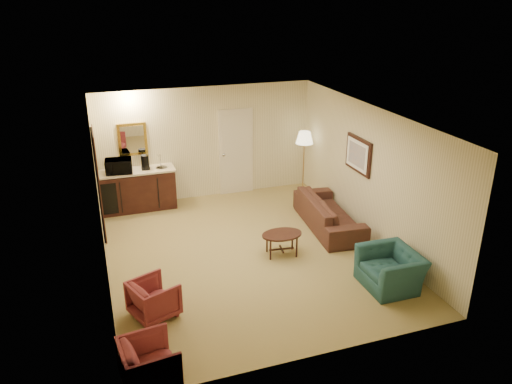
% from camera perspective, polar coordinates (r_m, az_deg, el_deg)
% --- Properties ---
extents(ground, '(6.00, 6.00, 0.00)m').
position_cam_1_polar(ground, '(9.42, -1.10, -6.96)').
color(ground, olive).
rests_on(ground, ground).
extents(room_walls, '(5.02, 6.01, 2.61)m').
position_cam_1_polar(room_walls, '(9.39, -3.18, 4.35)').
color(room_walls, beige).
rests_on(room_walls, ground).
extents(wetbar_cabinet, '(1.64, 0.58, 0.92)m').
position_cam_1_polar(wetbar_cabinet, '(11.37, -13.31, 0.27)').
color(wetbar_cabinet, '#321710').
rests_on(wetbar_cabinet, ground).
extents(sofa, '(0.82, 2.21, 0.85)m').
position_cam_1_polar(sofa, '(10.34, 8.36, -1.83)').
color(sofa, black).
rests_on(sofa, ground).
extents(teal_armchair, '(0.63, 0.97, 0.84)m').
position_cam_1_polar(teal_armchair, '(8.53, 15.17, -7.90)').
color(teal_armchair, '#1E454D').
rests_on(teal_armchair, ground).
extents(rose_chair_near, '(0.78, 0.80, 0.64)m').
position_cam_1_polar(rose_chair_near, '(7.75, -11.61, -11.68)').
color(rose_chair_near, maroon).
rests_on(rose_chair_near, ground).
extents(rose_chair_far, '(0.70, 0.73, 0.68)m').
position_cam_1_polar(rose_chair_far, '(6.60, -12.09, -18.39)').
color(rose_chair_far, maroon).
rests_on(rose_chair_far, ground).
extents(coffee_table, '(0.82, 0.60, 0.43)m').
position_cam_1_polar(coffee_table, '(9.28, 2.95, -5.95)').
color(coffee_table, black).
rests_on(coffee_table, ground).
extents(floor_lamp, '(0.50, 0.50, 1.54)m').
position_cam_1_polar(floor_lamp, '(11.90, 5.46, 3.34)').
color(floor_lamp, '#AF7D3A').
rests_on(floor_lamp, ground).
extents(waste_bin, '(0.32, 0.32, 0.32)m').
position_cam_1_polar(waste_bin, '(11.49, -9.93, -0.84)').
color(waste_bin, black).
rests_on(waste_bin, ground).
extents(microwave, '(0.58, 0.36, 0.38)m').
position_cam_1_polar(microwave, '(11.07, -15.44, 3.04)').
color(microwave, black).
rests_on(microwave, wetbar_cabinet).
extents(coffee_maker, '(0.22, 0.22, 0.32)m').
position_cam_1_polar(coffee_maker, '(11.16, -12.55, 3.33)').
color(coffee_maker, black).
rests_on(coffee_maker, wetbar_cabinet).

